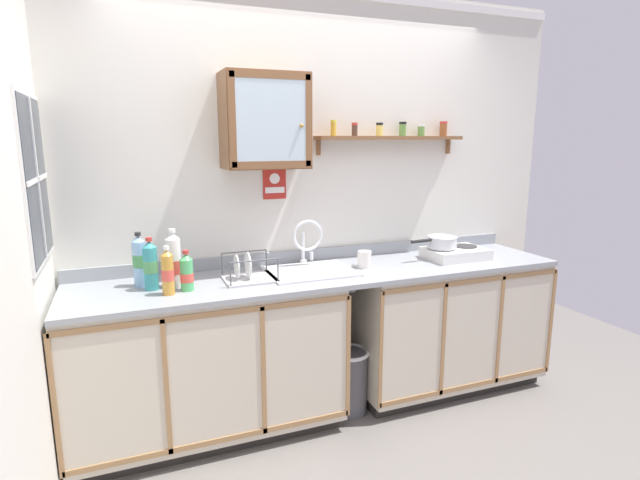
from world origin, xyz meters
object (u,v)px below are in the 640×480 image
Objects in this scene: bottle_detergent_teal_4 at (151,266)px; trash_bin at (349,380)px; hot_plate_stove at (455,253)px; bottle_soda_green_1 at (187,273)px; bottle_water_blue_3 at (140,261)px; warning_sign at (275,183)px; dish_rack at (248,275)px; sink at (310,272)px; saucepan at (442,242)px; bottle_opaque_white_2 at (174,261)px; mug at (364,259)px; wall_cabinet at (265,121)px; bottle_juice_amber_0 at (168,273)px.

trash_bin is (1.15, -0.11, -0.84)m from bottle_detergent_teal_4.
hot_plate_stove is 1.39× the size of bottle_detergent_teal_4.
hot_plate_stove reaches higher than trash_bin.
bottle_water_blue_3 is (-0.23, 0.18, 0.05)m from bottle_soda_green_1.
bottle_water_blue_3 is 1.48m from trash_bin.
bottle_water_blue_3 is at bearing -166.01° from warning_sign.
sink is at bearing 6.48° from dish_rack.
dish_rack is (-1.35, -0.02, -0.09)m from saucepan.
bottle_detergent_teal_4 is 0.70× the size of trash_bin.
bottle_opaque_white_2 reaches higher than mug.
bottle_juice_amber_0 is at bearing -155.35° from wall_cabinet.
warning_sign is at bearing 117.64° from sink.
saucepan is at bearing 0.37° from bottle_detergent_teal_4.
bottle_water_blue_3 is 0.11m from bottle_detergent_teal_4.
sink is 0.96m from saucepan.
dish_rack is 0.76m from mug.
bottle_soda_green_1 is at bearing -37.95° from bottle_water_blue_3.
warning_sign is (0.72, 0.43, 0.41)m from bottle_juice_amber_0.
bottle_soda_green_1 is at bearing -170.61° from sink.
bottle_juice_amber_0 is at bearing -176.55° from hot_plate_stove.
bottle_detergent_teal_4 is (-1.89, -0.01, 0.01)m from saucepan.
bottle_opaque_white_2 is 1.34m from trash_bin.
bottle_opaque_white_2 reaches higher than bottle_juice_amber_0.
hot_plate_stove is 0.97× the size of trash_bin.
bottle_juice_amber_0 is at bearing -179.15° from trash_bin.
bottle_juice_amber_0 is (-1.91, -0.12, 0.08)m from hot_plate_stove.
saucepan is (-0.10, 0.02, 0.08)m from hot_plate_stove.
bottle_juice_amber_0 is at bearing -165.73° from dish_rack.
wall_cabinet is at bearing 5.30° from bottle_water_blue_3.
bottle_juice_amber_0 is 1.25× the size of warning_sign.
mug is at bearing -5.73° from sink.
warning_sign is (-1.09, 0.29, 0.41)m from saucepan.
bottle_detergent_teal_4 is 0.98× the size of dish_rack.
dish_rack is at bearing 12.61° from bottle_soda_green_1.
mug is at bearing 0.08° from bottle_detergent_teal_4.
dish_rack is at bearing -1.65° from bottle_opaque_white_2.
dish_rack reaches higher than mug.
wall_cabinet is at bearing 25.52° from bottle_soda_green_1.
mug reaches higher than trash_bin.
trash_bin is at bearing -6.25° from bottle_opaque_white_2.
trash_bin is at bearing -143.37° from mug.
warning_sign is (0.09, 0.14, -0.38)m from wall_cabinet.
wall_cabinet is 2.65× the size of warning_sign.
dish_rack is at bearing 170.70° from trash_bin.
bottle_detergent_teal_4 is at bearing -178.15° from bottle_opaque_white_2.
bottle_detergent_teal_4 is (-0.08, 0.12, 0.02)m from bottle_juice_amber_0.
bottle_soda_green_1 is 0.76× the size of dish_rack.
hot_plate_stove is at bearing -0.26° from bottle_detergent_teal_4.
bottle_detergent_teal_4 is at bearing 174.61° from trash_bin.
sink reaches higher than bottle_juice_amber_0.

